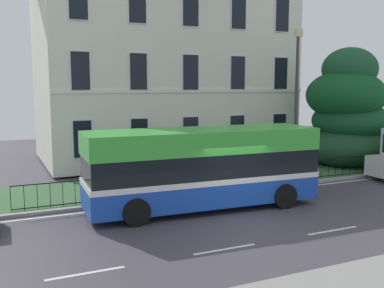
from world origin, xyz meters
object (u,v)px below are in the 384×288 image
(evergreen_tree, at_px, (347,114))
(litter_bin, at_px, (177,177))
(single_decker_bus, at_px, (203,167))
(georgian_townhouse, at_px, (163,56))
(street_lamp_post, at_px, (296,95))

(evergreen_tree, distance_m, litter_bin, 11.87)
(evergreen_tree, relative_size, single_decker_bus, 0.76)
(single_decker_bus, xyz_separation_m, litter_bin, (0.02, 2.69, -0.91))
(georgian_townhouse, relative_size, single_decker_bus, 1.69)
(single_decker_bus, bearing_deg, litter_bin, 92.16)
(single_decker_bus, height_order, street_lamp_post, street_lamp_post)
(evergreen_tree, height_order, litter_bin, evergreen_tree)
(georgian_townhouse, bearing_deg, litter_bin, -107.44)
(evergreen_tree, bearing_deg, street_lamp_post, -159.01)
(georgian_townhouse, bearing_deg, street_lamp_post, -69.79)
(georgian_townhouse, bearing_deg, evergreen_tree, -40.10)
(evergreen_tree, distance_m, single_decker_bus, 12.47)
(single_decker_bus, bearing_deg, georgian_townhouse, 78.92)
(single_decker_bus, bearing_deg, evergreen_tree, 24.51)
(georgian_townhouse, height_order, street_lamp_post, georgian_townhouse)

